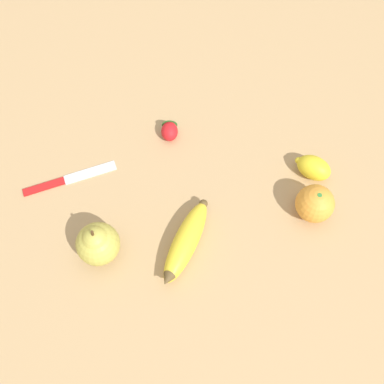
# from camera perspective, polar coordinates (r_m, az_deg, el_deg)

# --- Properties ---
(ground_plane) EXTENTS (3.00, 3.00, 0.00)m
(ground_plane) POSITION_cam_1_polar(r_m,az_deg,el_deg) (0.91, -1.23, -0.13)
(ground_plane) COLOR tan
(banana) EXTENTS (0.14, 0.17, 0.04)m
(banana) POSITION_cam_1_polar(r_m,az_deg,el_deg) (0.84, -0.83, -6.36)
(banana) COLOR yellow
(banana) RESTS_ON ground_plane
(orange) EXTENTS (0.07, 0.07, 0.07)m
(orange) POSITION_cam_1_polar(r_m,az_deg,el_deg) (0.89, 15.33, -1.43)
(orange) COLOR orange
(orange) RESTS_ON ground_plane
(pear) EXTENTS (0.08, 0.08, 0.10)m
(pear) POSITION_cam_1_polar(r_m,az_deg,el_deg) (0.83, -11.90, -6.36)
(pear) COLOR #B7AD47
(pear) RESTS_ON ground_plane
(strawberry) EXTENTS (0.06, 0.05, 0.04)m
(strawberry) POSITION_cam_1_polar(r_m,az_deg,el_deg) (0.96, -2.87, 7.87)
(strawberry) COLOR red
(strawberry) RESTS_ON ground_plane
(lemon) EXTENTS (0.08, 0.08, 0.05)m
(lemon) POSITION_cam_1_polar(r_m,az_deg,el_deg) (0.94, 15.17, 3.00)
(lemon) COLOR yellow
(lemon) RESTS_ON ground_plane
(paring_knife) EXTENTS (0.05, 0.19, 0.01)m
(paring_knife) POSITION_cam_1_polar(r_m,az_deg,el_deg) (0.95, -15.65, 1.54)
(paring_knife) COLOR silver
(paring_knife) RESTS_ON ground_plane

